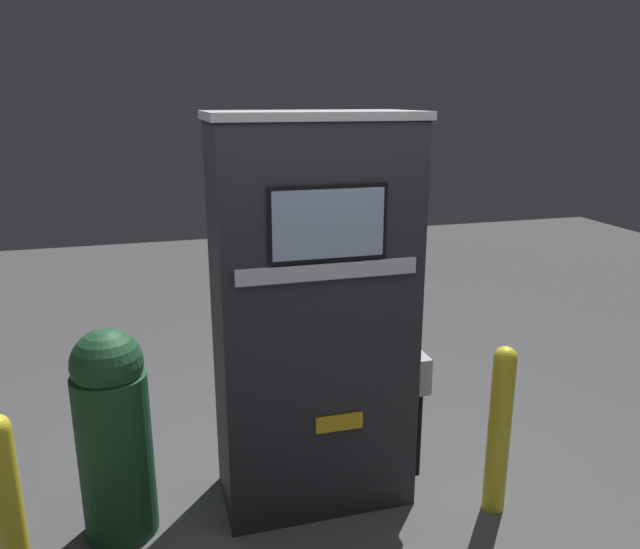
% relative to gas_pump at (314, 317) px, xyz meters
% --- Properties ---
extents(ground_plane, '(14.00, 14.00, 0.00)m').
position_rel_gas_pump_xyz_m(ground_plane, '(-0.00, -0.26, -1.04)').
color(ground_plane, '#4C4C4F').
extents(gas_pump, '(1.10, 0.57, 2.07)m').
position_rel_gas_pump_xyz_m(gas_pump, '(0.00, 0.00, 0.00)').
color(gas_pump, '#28282D').
rests_on(gas_pump, ground_plane).
extents(safety_bollard, '(0.12, 0.12, 0.93)m').
position_rel_gas_pump_xyz_m(safety_bollard, '(0.89, -0.41, -0.55)').
color(safety_bollard, yellow).
rests_on(safety_bollard, ground_plane).
extents(trash_bin, '(0.36, 0.36, 1.09)m').
position_rel_gas_pump_xyz_m(trash_bin, '(-1.03, -0.04, -0.48)').
color(trash_bin, '#1E4C2D').
rests_on(trash_bin, ground_plane).
extents(safety_bollard_far, '(0.11, 0.11, 0.97)m').
position_rel_gas_pump_xyz_m(safety_bollard_far, '(-1.41, -0.55, -0.53)').
color(safety_bollard_far, yellow).
rests_on(safety_bollard_far, ground_plane).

